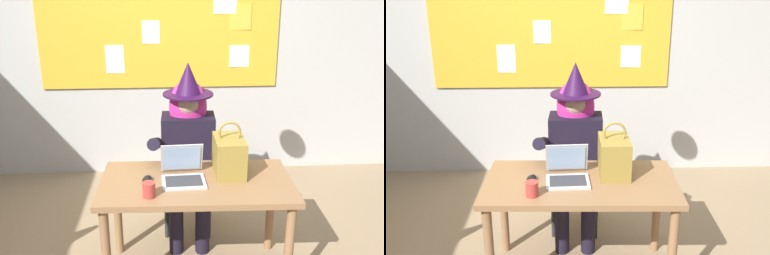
{
  "view_description": "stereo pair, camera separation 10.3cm",
  "coord_description": "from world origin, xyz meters",
  "views": [
    {
      "loc": [
        0.03,
        -2.44,
        1.99
      ],
      "look_at": [
        0.22,
        0.37,
        1.0
      ],
      "focal_mm": 39.13,
      "sensor_mm": 36.0,
      "label": 1
    },
    {
      "loc": [
        0.13,
        -2.45,
        1.99
      ],
      "look_at": [
        0.22,
        0.37,
        1.0
      ],
      "focal_mm": 39.13,
      "sensor_mm": 36.0,
      "label": 2
    }
  ],
  "objects": [
    {
      "name": "computer_mouse",
      "position": [
        -0.1,
        0.07,
        0.75
      ],
      "size": [
        0.08,
        0.11,
        0.03
      ],
      "primitive_type": "ellipsoid",
      "rotation": [
        0.0,
        0.0,
        -0.19
      ],
      "color": "black",
      "rests_on": "desk_main"
    },
    {
      "name": "laptop",
      "position": [
        0.14,
        0.09,
        0.79
      ],
      "size": [
        0.3,
        0.3,
        0.23
      ],
      "rotation": [
        0.0,
        0.0,
        0.04
      ],
      "color": "#B7B7BC",
      "rests_on": "desk_main"
    },
    {
      "name": "person_costumed",
      "position": [
        0.21,
        0.63,
        0.8
      ],
      "size": [
        0.61,
        0.67,
        1.41
      ],
      "rotation": [
        0.0,
        0.0,
        -1.61
      ],
      "color": "black",
      "rests_on": "ground"
    },
    {
      "name": "chair_at_desk",
      "position": [
        0.22,
        0.75,
        0.52
      ],
      "size": [
        0.46,
        0.46,
        0.92
      ],
      "rotation": [
        0.0,
        0.0,
        -1.67
      ],
      "color": "#2D3347",
      "rests_on": "ground"
    },
    {
      "name": "handbag",
      "position": [
        0.46,
        0.16,
        0.87
      ],
      "size": [
        0.2,
        0.3,
        0.38
      ],
      "rotation": [
        0.0,
        0.0,
        -0.06
      ],
      "color": "olive",
      "rests_on": "desk_main"
    },
    {
      "name": "wall_back_bulletin",
      "position": [
        0.0,
        1.85,
        1.35
      ],
      "size": [
        5.72,
        1.98,
        2.67
      ],
      "color": "#B2B2AD",
      "rests_on": "ground"
    },
    {
      "name": "desk_main",
      "position": [
        0.23,
        0.06,
        0.63
      ],
      "size": [
        1.3,
        0.7,
        0.74
      ],
      "rotation": [
        0.0,
        0.0,
        -0.03
      ],
      "color": "#8E6642",
      "rests_on": "ground"
    },
    {
      "name": "coffee_mug",
      "position": [
        -0.08,
        -0.14,
        0.78
      ],
      "size": [
        0.08,
        0.08,
        0.09
      ],
      "primitive_type": "cylinder",
      "color": "#B23833",
      "rests_on": "desk_main"
    }
  ]
}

